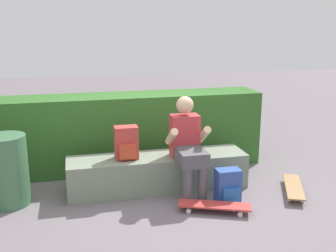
{
  "coord_description": "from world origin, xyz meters",
  "views": [
    {
      "loc": [
        -0.99,
        -4.34,
        2.03
      ],
      "look_at": [
        0.12,
        0.21,
        0.83
      ],
      "focal_mm": 42.65,
      "sensor_mm": 36.0,
      "label": 1
    }
  ],
  "objects_px": {
    "trash_bin": "(7,170)",
    "backpack_on_ground": "(228,186)",
    "person_skater": "(188,144)",
    "skateboard_near_person": "(215,206)",
    "backpack_on_bench": "(126,143)",
    "bench_main": "(158,172)",
    "skateboard_beside_bench": "(294,187)"
  },
  "relations": [
    {
      "from": "bench_main",
      "to": "backpack_on_bench",
      "type": "height_order",
      "value": "backpack_on_bench"
    },
    {
      "from": "skateboard_near_person",
      "to": "trash_bin",
      "type": "distance_m",
      "value": 2.39
    },
    {
      "from": "person_skater",
      "to": "trash_bin",
      "type": "relative_size",
      "value": 1.45
    },
    {
      "from": "backpack_on_ground",
      "to": "skateboard_beside_bench",
      "type": "bearing_deg",
      "value": 3.48
    },
    {
      "from": "backpack_on_bench",
      "to": "trash_bin",
      "type": "relative_size",
      "value": 0.49
    },
    {
      "from": "backpack_on_ground",
      "to": "trash_bin",
      "type": "height_order",
      "value": "trash_bin"
    },
    {
      "from": "person_skater",
      "to": "skateboard_near_person",
      "type": "xyz_separation_m",
      "value": [
        0.15,
        -0.57,
        -0.56
      ]
    },
    {
      "from": "skateboard_beside_bench",
      "to": "backpack_on_bench",
      "type": "height_order",
      "value": "backpack_on_bench"
    },
    {
      "from": "skateboard_beside_bench",
      "to": "trash_bin",
      "type": "xyz_separation_m",
      "value": [
        -3.37,
        0.49,
        0.34
      ]
    },
    {
      "from": "bench_main",
      "to": "backpack_on_ground",
      "type": "distance_m",
      "value": 0.92
    },
    {
      "from": "backpack_on_bench",
      "to": "trash_bin",
      "type": "distance_m",
      "value": 1.4
    },
    {
      "from": "skateboard_near_person",
      "to": "backpack_on_ground",
      "type": "distance_m",
      "value": 0.34
    },
    {
      "from": "backpack_on_bench",
      "to": "backpack_on_ground",
      "type": "distance_m",
      "value": 1.31
    },
    {
      "from": "person_skater",
      "to": "trash_bin",
      "type": "distance_m",
      "value": 2.11
    },
    {
      "from": "skateboard_beside_bench",
      "to": "backpack_on_ground",
      "type": "height_order",
      "value": "backpack_on_ground"
    },
    {
      "from": "skateboard_near_person",
      "to": "skateboard_beside_bench",
      "type": "distance_m",
      "value": 1.16
    },
    {
      "from": "skateboard_near_person",
      "to": "backpack_on_bench",
      "type": "distance_m",
      "value": 1.29
    },
    {
      "from": "trash_bin",
      "to": "backpack_on_ground",
      "type": "bearing_deg",
      "value": -12.45
    },
    {
      "from": "skateboard_near_person",
      "to": "skateboard_beside_bench",
      "type": "height_order",
      "value": "same"
    },
    {
      "from": "bench_main",
      "to": "skateboard_beside_bench",
      "type": "distance_m",
      "value": 1.69
    },
    {
      "from": "person_skater",
      "to": "backpack_on_bench",
      "type": "distance_m",
      "value": 0.74
    },
    {
      "from": "person_skater",
      "to": "skateboard_beside_bench",
      "type": "height_order",
      "value": "person_skater"
    },
    {
      "from": "bench_main",
      "to": "person_skater",
      "type": "relative_size",
      "value": 1.88
    },
    {
      "from": "skateboard_beside_bench",
      "to": "backpack_on_ground",
      "type": "distance_m",
      "value": 0.9
    },
    {
      "from": "person_skater",
      "to": "backpack_on_ground",
      "type": "xyz_separation_m",
      "value": [
        0.39,
        -0.36,
        -0.44
      ]
    },
    {
      "from": "person_skater",
      "to": "skateboard_beside_bench",
      "type": "relative_size",
      "value": 1.47
    },
    {
      "from": "skateboard_beside_bench",
      "to": "backpack_on_bench",
      "type": "relative_size",
      "value": 2.02
    },
    {
      "from": "skateboard_beside_bench",
      "to": "trash_bin",
      "type": "relative_size",
      "value": 0.99
    },
    {
      "from": "person_skater",
      "to": "skateboard_near_person",
      "type": "distance_m",
      "value": 0.81
    },
    {
      "from": "person_skater",
      "to": "backpack_on_bench",
      "type": "bearing_deg",
      "value": 163.4
    },
    {
      "from": "skateboard_near_person",
      "to": "backpack_on_bench",
      "type": "bearing_deg",
      "value": 137.9
    },
    {
      "from": "skateboard_near_person",
      "to": "trash_bin",
      "type": "xyz_separation_m",
      "value": [
        -2.24,
        0.76,
        0.34
      ]
    }
  ]
}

